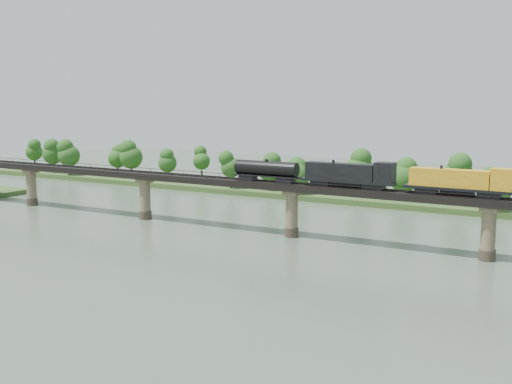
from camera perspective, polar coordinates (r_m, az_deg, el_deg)
The scene contains 6 objects.
ground at distance 112.28m, azimuth -3.81°, elevation -6.84°, with size 400.00×400.00×0.00m, color #3D4E3D.
far_bank at distance 187.24m, azimuth 10.81°, elevation -0.53°, with size 300.00×24.00×1.60m, color #2F4B1E.
bridge at distance 136.39m, azimuth 3.20°, elevation -1.74°, with size 236.00×30.00×11.50m.
bridge_superstructure at distance 135.42m, azimuth 3.22°, elevation 0.89°, with size 220.00×4.90×0.75m.
far_treeline at distance 184.86m, azimuth 8.02°, elevation 1.93°, with size 289.06×17.54×13.60m.
freight_train at distance 125.36m, azimuth 14.36°, elevation 1.10°, with size 79.65×3.10×5.48m.
Camera 1 is at (60.48, -89.84, 29.61)m, focal length 45.00 mm.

